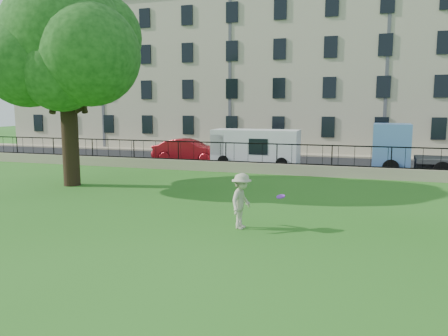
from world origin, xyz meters
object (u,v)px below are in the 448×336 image
(tree, at_px, (64,45))
(man, at_px, (242,201))
(red_sedan, at_px, (189,151))
(blue_truck, at_px, (437,150))
(frisbee, at_px, (281,197))
(white_van, at_px, (256,148))

(tree, distance_m, man, 12.45)
(red_sedan, height_order, blue_truck, blue_truck)
(frisbee, relative_size, red_sedan, 0.06)
(tree, distance_m, white_van, 13.03)
(frisbee, xyz_separation_m, blue_truck, (6.24, 13.32, 0.37))
(man, distance_m, blue_truck, 15.50)
(tree, height_order, man, tree)
(man, relative_size, blue_truck, 0.26)
(tree, height_order, white_van, tree)
(tree, xyz_separation_m, blue_truck, (17.36, 8.78, -5.19))
(man, distance_m, frisbee, 1.22)
(red_sedan, bearing_deg, frisbee, -151.76)
(red_sedan, relative_size, white_van, 0.87)
(tree, height_order, blue_truck, tree)
(tree, relative_size, blue_truck, 1.48)
(frisbee, bearing_deg, white_van, 106.61)
(man, bearing_deg, tree, 70.91)
(white_van, xyz_separation_m, blue_truck, (10.46, -0.84, 0.25))
(white_van, bearing_deg, tree, -126.20)
(tree, relative_size, frisbee, 36.85)
(white_van, bearing_deg, blue_truck, -5.12)
(tree, relative_size, man, 5.71)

